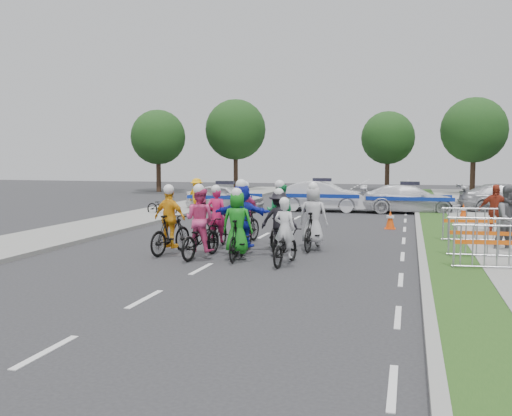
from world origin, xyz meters
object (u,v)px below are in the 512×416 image
(rider_7, at_px, (313,224))
(civilian_sedan, at_px, (512,199))
(police_car_0, at_px, (225,197))
(spectator_2, at_px, (495,210))
(rider_8, at_px, (280,222))
(barrier_1, at_px, (488,239))
(spectator_1, at_px, (510,220))
(rider_2, at_px, (200,231))
(rider_6, at_px, (217,227))
(police_car_2, at_px, (410,199))
(rider_1, at_px, (238,232))
(rider_0, at_px, (285,242))
(parked_bike, at_px, (162,206))
(rider_5, at_px, (242,222))
(barrier_2, at_px, (475,226))
(tree_1, at_px, (474,130))
(tree_4, at_px, (388,138))
(cone_0, at_px, (390,220))
(rider_3, at_px, (170,227))
(police_car_1, at_px, (322,196))
(marshal_hiviz, at_px, (197,195))
(barrier_0, at_px, (497,249))
(rider_4, at_px, (279,228))
(cone_1, at_px, (463,212))
(tree_3, at_px, (236,130))
(tree_0, at_px, (158,137))

(rider_7, bearing_deg, civilian_sedan, -114.22)
(police_car_0, distance_m, spectator_2, 13.36)
(rider_8, bearing_deg, police_car_0, -60.58)
(barrier_1, bearing_deg, police_car_0, 133.29)
(spectator_1, height_order, spectator_2, spectator_1)
(rider_2, relative_size, barrier_1, 1.00)
(rider_6, relative_size, police_car_0, 0.48)
(police_car_2, bearing_deg, rider_1, 159.26)
(rider_0, xyz_separation_m, rider_1, (-1.33, 0.35, 0.17))
(civilian_sedan, bearing_deg, rider_2, 142.81)
(rider_8, height_order, civilian_sedan, rider_8)
(parked_bike, bearing_deg, rider_5, -131.27)
(rider_1, relative_size, barrier_2, 0.94)
(tree_1, relative_size, tree_4, 1.08)
(rider_6, distance_m, cone_0, 7.55)
(rider_3, xyz_separation_m, civilian_sedan, (10.95, 14.54, -0.03))
(rider_2, height_order, police_car_1, rider_2)
(police_car_1, relative_size, marshal_hiviz, 2.75)
(rider_6, height_order, spectator_2, rider_6)
(barrier_0, xyz_separation_m, tree_1, (2.30, 28.72, 3.98))
(civilian_sedan, bearing_deg, rider_6, 139.10)
(barrier_1, height_order, cone_0, barrier_1)
(rider_0, bearing_deg, rider_1, -7.96)
(rider_4, xyz_separation_m, rider_6, (-1.98, 0.49, -0.09))
(rider_5, xyz_separation_m, cone_0, (3.81, 6.52, -0.51))
(cone_0, distance_m, tree_1, 21.95)
(tree_4, bearing_deg, rider_8, -93.73)
(police_car_2, bearing_deg, barrier_0, -176.01)
(rider_1, distance_m, police_car_1, 13.94)
(spectator_1, xyz_separation_m, barrier_1, (-0.72, -1.30, -0.39))
(cone_1, bearing_deg, tree_1, 83.21)
(tree_3, bearing_deg, police_car_2, -50.17)
(rider_7, relative_size, rider_8, 0.98)
(marshal_hiviz, distance_m, parked_bike, 2.39)
(rider_8, bearing_deg, cone_1, -119.71)
(marshal_hiviz, relative_size, barrier_0, 0.82)
(marshal_hiviz, bearing_deg, rider_5, 142.99)
(rider_0, relative_size, spectator_1, 0.90)
(rider_0, relative_size, rider_8, 0.86)
(rider_6, height_order, police_car_0, rider_6)
(barrier_0, bearing_deg, rider_1, 178.55)
(barrier_0, distance_m, tree_4, 33.13)
(parked_bike, relative_size, tree_1, 0.24)
(barrier_1, height_order, tree_1, tree_1)
(civilian_sedan, xyz_separation_m, cone_0, (-5.33, -7.27, -0.36))
(rider_4, height_order, barrier_2, rider_4)
(rider_0, height_order, rider_5, rider_5)
(cone_1, height_order, tree_3, tree_3)
(cone_1, relative_size, parked_bike, 0.42)
(tree_0, bearing_deg, barrier_2, -47.00)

